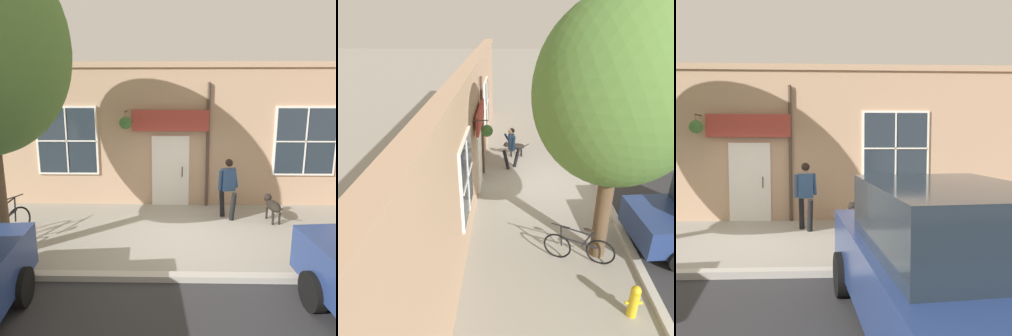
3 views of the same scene
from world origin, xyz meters
The scene contains 9 objects.
ground_plane centered at (0.00, 0.00, 0.00)m, with size 90.00×90.00×0.00m, color gray.
storefront_facade centered at (-2.34, 0.00, 2.10)m, with size 0.95×18.00×4.18m.
pedestrian_walking centered at (-1.07, 1.36, 0.98)m, with size 0.71×0.55×1.64m.
dog_on_leash centered at (-0.93, 2.53, 0.43)m, with size 1.12×0.36×0.66m.
street_tree_by_curb centered at (1.15, -3.65, 4.02)m, with size 3.61×3.25×6.08m.
leaning_bicycle centered at (0.57, -3.88, 0.38)m, with size 1.68×0.55×1.00m.
parked_car_mid_block centered at (4.08, 3.09, 0.88)m, with size 4.45×2.25×1.75m.
parked_car_far_end centered at (4.39, 9.37, 0.88)m, with size 4.45×2.25×1.75m.
fire_hydrant centered at (1.37, -5.51, 0.40)m, with size 0.34×0.20×0.77m.
Camera 2 is at (-1.10, -10.26, 5.62)m, focal length 35.00 mm.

